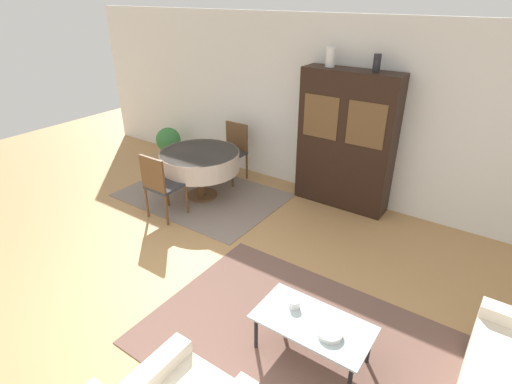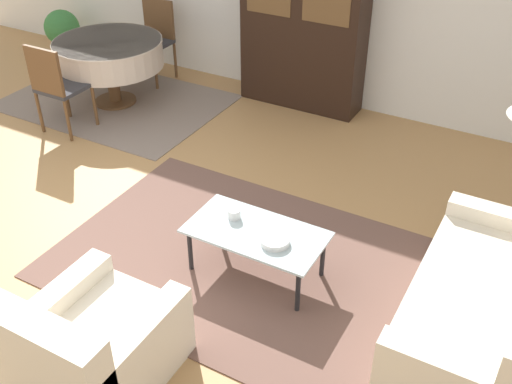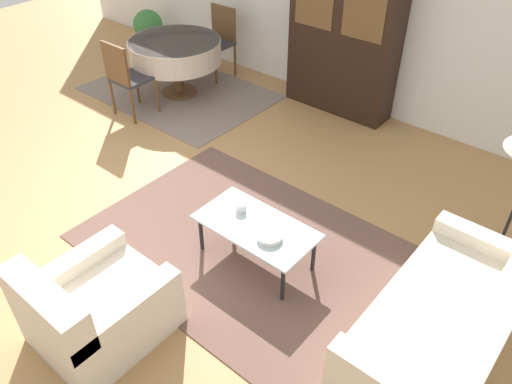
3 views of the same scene
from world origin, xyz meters
The scene contains 13 objects.
ground_plane centered at (0.00, 0.00, 0.00)m, with size 14.00×14.00×0.00m, color tan.
area_rug centered at (1.27, 0.58, 0.01)m, with size 2.90×2.02×0.01m.
dining_rug centered at (-1.51, 2.34, 0.01)m, with size 2.49×1.74×0.01m.
couch centered at (3.04, 0.67, 0.29)m, with size 0.83×1.73×0.79m.
armchair centered at (1.03, -0.83, 0.29)m, with size 0.80×0.91×0.76m.
coffee_table centered at (1.41, 0.52, 0.36)m, with size 1.03×0.54×0.39m.
display_cabinet centered at (0.41, 3.38, 1.01)m, with size 1.39×0.40×2.02m.
dining_table centered at (-1.50, 2.33, 0.61)m, with size 1.22×1.22×0.75m.
dining_chair_near centered at (-1.50, 1.49, 0.56)m, with size 0.44×0.44×0.97m.
dining_chair_far centered at (-1.50, 3.16, 0.56)m, with size 0.44×0.44×0.97m.
cup centered at (1.19, 0.59, 0.44)m, with size 0.10×0.10×0.08m.
bowl centered at (1.60, 0.47, 0.42)m, with size 0.21×0.21×0.04m.
potted_plant centered at (-3.07, 3.15, 0.35)m, with size 0.47×0.47×0.64m.
Camera 2 is at (3.10, -2.51, 3.11)m, focal length 42.00 mm.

